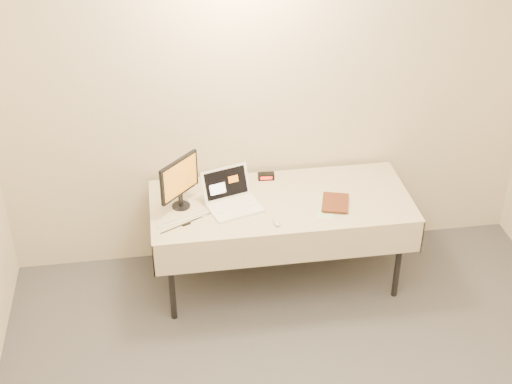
{
  "coord_description": "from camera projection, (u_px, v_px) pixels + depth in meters",
  "views": [
    {
      "loc": [
        -0.81,
        -2.12,
        3.54
      ],
      "look_at": [
        -0.19,
        1.99,
        0.86
      ],
      "focal_mm": 50.0,
      "sensor_mm": 36.0,
      "label": 1
    }
  ],
  "objects": [
    {
      "name": "table",
      "position": [
        281.0,
        207.0,
        5.11
      ],
      "size": [
        1.86,
        0.81,
        0.74
      ],
      "color": "black",
      "rests_on": "ground"
    },
    {
      "name": "paper_form",
      "position": [
        327.0,
        206.0,
        5.02
      ],
      "size": [
        0.21,
        0.33,
        0.0
      ],
      "primitive_type": "cube",
      "rotation": [
        0.0,
        0.0,
        -0.32
      ],
      "color": "#ADDAB0",
      "rests_on": "table"
    },
    {
      "name": "clicker",
      "position": [
        277.0,
        222.0,
        4.83
      ],
      "size": [
        0.06,
        0.1,
        0.02
      ],
      "primitive_type": "ellipsoid",
      "rotation": [
        0.0,
        0.0,
        0.08
      ],
      "color": "silver",
      "rests_on": "table"
    },
    {
      "name": "book",
      "position": [
        323.0,
        189.0,
        4.98
      ],
      "size": [
        0.18,
        0.07,
        0.24
      ],
      "primitive_type": "imported",
      "rotation": [
        0.0,
        0.0,
        -0.29
      ],
      "color": "#913D1A",
      "rests_on": "table"
    },
    {
      "name": "usb_dongle",
      "position": [
        186.0,
        224.0,
        4.82
      ],
      "size": [
        0.06,
        0.04,
        0.01
      ],
      "primitive_type": "cube",
      "rotation": [
        0.0,
        0.0,
        0.41
      ],
      "color": "black",
      "rests_on": "table"
    },
    {
      "name": "monitor",
      "position": [
        179.0,
        180.0,
        4.89
      ],
      "size": [
        0.27,
        0.28,
        0.38
      ],
      "rotation": [
        0.0,
        0.0,
        0.8
      ],
      "color": "black",
      "rests_on": "table"
    },
    {
      "name": "alarm_clock",
      "position": [
        266.0,
        176.0,
        5.3
      ],
      "size": [
        0.12,
        0.06,
        0.05
      ],
      "rotation": [
        0.0,
        0.0,
        -0.05
      ],
      "color": "black",
      "rests_on": "table"
    },
    {
      "name": "back_wall",
      "position": [
        271.0,
        95.0,
        5.12
      ],
      "size": [
        4.0,
        0.1,
        2.7
      ],
      "primitive_type": "cube",
      "color": "beige",
      "rests_on": "ground"
    },
    {
      "name": "laptop",
      "position": [
        231.0,
        198.0,
        5.0
      ],
      "size": [
        0.43,
        0.42,
        0.23
      ],
      "rotation": [
        0.0,
        0.0,
        0.29
      ],
      "color": "white",
      "rests_on": "table"
    }
  ]
}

